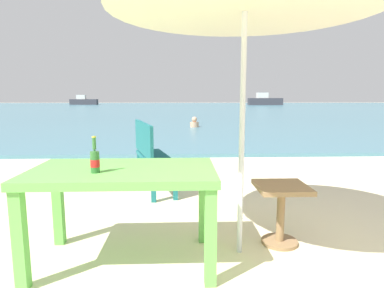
# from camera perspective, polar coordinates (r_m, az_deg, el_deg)

# --- Properties ---
(sea_water) EXTENTS (120.00, 50.00, 0.08)m
(sea_water) POSITION_cam_1_polar(r_m,az_deg,el_deg) (31.72, -0.70, 6.30)
(sea_water) COLOR teal
(sea_water) RESTS_ON ground_plane
(picnic_table_green) EXTENTS (1.40, 0.80, 0.76)m
(picnic_table_green) POSITION_cam_1_polar(r_m,az_deg,el_deg) (2.53, -12.08, -6.70)
(picnic_table_green) COLOR #60B24C
(picnic_table_green) RESTS_ON ground_plane
(beer_bottle_amber) EXTENTS (0.07, 0.07, 0.26)m
(beer_bottle_amber) POSITION_cam_1_polar(r_m,az_deg,el_deg) (2.40, -16.90, -2.73)
(beer_bottle_amber) COLOR #2D662D
(beer_bottle_amber) RESTS_ON picnic_table_green
(side_table_wood) EXTENTS (0.44, 0.44, 0.54)m
(side_table_wood) POSITION_cam_1_polar(r_m,az_deg,el_deg) (2.97, 15.56, -10.50)
(side_table_wood) COLOR olive
(side_table_wood) RESTS_ON ground_plane
(bench_teal_center) EXTENTS (0.68, 1.25, 0.95)m
(bench_teal_center) POSITION_cam_1_polar(r_m,az_deg,el_deg) (4.48, -7.44, -1.35)
(bench_teal_center) COLOR #196066
(bench_teal_center) RESTS_ON ground_plane
(swimmer_person) EXTENTS (0.34, 0.34, 0.41)m
(swimmer_person) POSITION_cam_1_polar(r_m,az_deg,el_deg) (12.70, 0.44, 3.76)
(swimmer_person) COLOR tan
(swimmer_person) RESTS_ON sea_water
(boat_ferry) EXTENTS (4.51, 1.23, 1.64)m
(boat_ferry) POSITION_cam_1_polar(r_m,az_deg,el_deg) (44.23, 12.82, 7.55)
(boat_ferry) COLOR #38383F
(boat_ferry) RESTS_ON sea_water
(boat_cargo_ship) EXTENTS (3.69, 1.01, 1.34)m
(boat_cargo_ship) POSITION_cam_1_polar(r_m,az_deg,el_deg) (47.27, -18.74, 7.23)
(boat_cargo_ship) COLOR #38383F
(boat_cargo_ship) RESTS_ON sea_water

